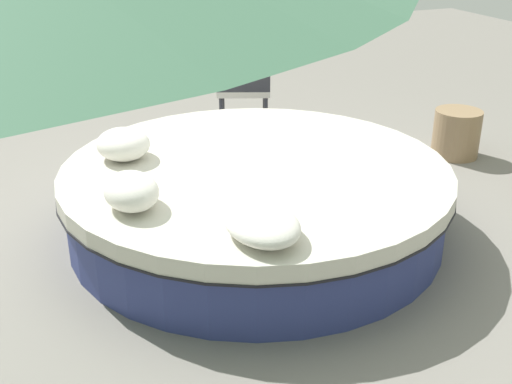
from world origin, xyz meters
The scene contains 7 objects.
ground_plane centered at (0.00, 0.00, 0.00)m, with size 16.00×16.00×0.00m, color gray.
round_bed centered at (0.00, 0.00, 0.26)m, with size 2.71×2.71×0.50m.
throw_pillow_0 centered at (0.49, 0.81, 0.61)m, with size 0.42×0.37×0.21m, color white.
throw_pillow_1 centered at (-0.32, 0.94, 0.61)m, with size 0.44×0.32×0.21m, color white.
throw_pillow_2 centered at (-0.95, 0.36, 0.58)m, with size 0.56×0.39×0.16m, color white.
patio_chair centered at (1.97, -0.69, 0.56)m, with size 0.66×0.67×0.98m.
side_table centered at (0.67, -2.28, 0.22)m, with size 0.43×0.43×0.43m, color #997A56.
Camera 1 is at (-3.81, 1.59, 2.18)m, focal length 45.22 mm.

